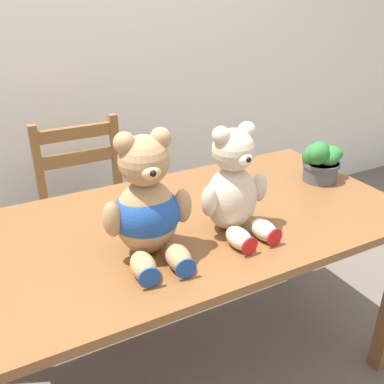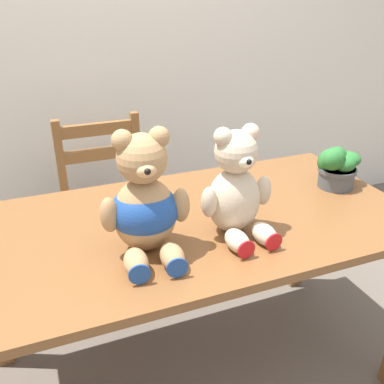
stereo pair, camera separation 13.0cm
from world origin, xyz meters
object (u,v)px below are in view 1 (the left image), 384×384
teddy_bear_right (234,187)px  teddy_bear_left (147,207)px  potted_plant (321,160)px  wooden_chair_behind (91,212)px

teddy_bear_right → teddy_bear_left: bearing=-3.9°
teddy_bear_right → potted_plant: (0.53, 0.17, -0.07)m
wooden_chair_behind → teddy_bear_right: size_ratio=2.48×
teddy_bear_right → potted_plant: 0.56m
wooden_chair_behind → potted_plant: potted_plant is taller
wooden_chair_behind → potted_plant: (0.80, -0.69, 0.37)m
teddy_bear_left → potted_plant: size_ratio=1.95×
wooden_chair_behind → potted_plant: size_ratio=4.51×
wooden_chair_behind → teddy_bear_left: 0.96m
teddy_bear_left → teddy_bear_right: teddy_bear_left is taller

